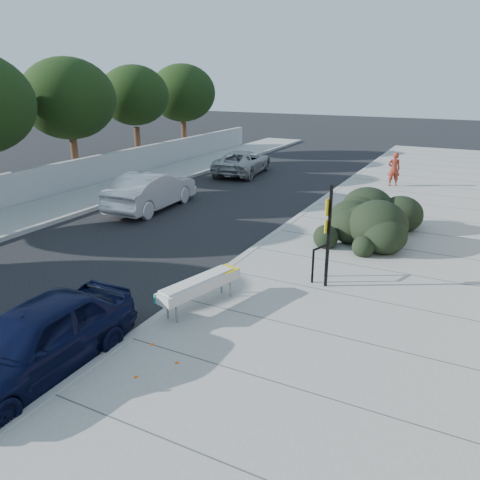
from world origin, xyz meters
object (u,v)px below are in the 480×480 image
object	(u,v)px
sedan_navy	(36,340)
sign_post	(328,230)
bike_rack	(320,260)
suv_silver	(243,162)
bench	(200,285)
pedestrian	(394,169)
wagon_silver	(152,190)

from	to	relation	value
sedan_navy	sign_post	bearing A→B (deg)	57.46
bike_rack	suv_silver	world-z (taller)	suv_silver
sedan_navy	suv_silver	bearing A→B (deg)	105.10
bench	pedestrian	distance (m)	15.32
bike_rack	sedan_navy	world-z (taller)	sedan_navy
suv_silver	pedestrian	bearing A→B (deg)	172.75
bench	pedestrian	bearing A→B (deg)	98.37
sign_post	sedan_navy	xyz separation A→B (m)	(-3.62, -5.78, -0.94)
pedestrian	sign_post	bearing A→B (deg)	71.07
sign_post	wagon_silver	distance (m)	9.92
wagon_silver	sedan_navy	bearing A→B (deg)	113.65
suv_silver	bike_rack	bearing A→B (deg)	117.27
bench	wagon_silver	size ratio (longest dim) A/B	0.49
sign_post	suv_silver	world-z (taller)	sign_post
sign_post	sedan_navy	distance (m)	6.89
sign_post	pedestrian	xyz separation A→B (m)	(-0.58, 12.80, -0.67)
bike_rack	sign_post	world-z (taller)	sign_post
bench	wagon_silver	bearing A→B (deg)	148.28
pedestrian	wagon_silver	bearing A→B (deg)	23.82
wagon_silver	pedestrian	size ratio (longest dim) A/B	2.87
bench	pedestrian	size ratio (longest dim) A/B	1.40
bike_rack	wagon_silver	world-z (taller)	wagon_silver
suv_silver	pedestrian	world-z (taller)	pedestrian
sedan_navy	bench	bearing A→B (deg)	66.85
bike_rack	pedestrian	bearing A→B (deg)	110.38
bike_rack	wagon_silver	xyz separation A→B (m)	(-8.55, 4.14, 0.07)
wagon_silver	pedestrian	xyz separation A→B (m)	(8.24, 8.34, 0.20)
sign_post	wagon_silver	xyz separation A→B (m)	(-8.82, 4.46, -0.87)
sign_post	suv_silver	xyz separation A→B (m)	(-8.82, 12.82, -0.98)
sign_post	pedestrian	distance (m)	12.83
bench	bike_rack	distance (m)	3.37
bench	sedan_navy	bearing A→B (deg)	-98.10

